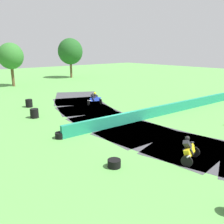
{
  "coord_description": "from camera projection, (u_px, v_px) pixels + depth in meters",
  "views": [
    {
      "loc": [
        -12.21,
        -13.37,
        5.87
      ],
      "look_at": [
        0.13,
        0.85,
        0.9
      ],
      "focal_mm": 38.94,
      "sensor_mm": 36.0,
      "label": 1
    }
  ],
  "objects": [
    {
      "name": "track_asphalt",
      "position": [
        130.0,
        122.0,
        19.76
      ],
      "size": [
        10.8,
        32.8,
        0.01
      ],
      "color": "#3D3D42",
      "rests_on": "ground"
    },
    {
      "name": "safety_barrier",
      "position": [
        164.0,
        110.0,
        22.02
      ],
      "size": [
        20.34,
        1.68,
        0.9
      ],
      "primitive_type": "cube",
      "rotation": [
        0.0,
        0.0,
        4.64
      ],
      "color": "#1E8466",
      "rests_on": "ground"
    },
    {
      "name": "tire_stack_near",
      "position": [
        29.0,
        103.0,
        24.85
      ],
      "size": [
        0.69,
        0.69,
        0.8
      ],
      "color": "black",
      "rests_on": "ground"
    },
    {
      "name": "motorcycle_chase_yellow",
      "position": [
        190.0,
        149.0,
        12.95
      ],
      "size": [
        1.68,
        1.13,
        1.43
      ],
      "color": "black",
      "rests_on": "ground"
    },
    {
      "name": "tire_stack_far",
      "position": [
        114.0,
        163.0,
        12.33
      ],
      "size": [
        0.68,
        0.68,
        0.4
      ],
      "color": "black",
      "rests_on": "ground"
    },
    {
      "name": "tire_stack_mid_b",
      "position": [
        60.0,
        135.0,
        16.29
      ],
      "size": [
        0.68,
        0.68,
        0.4
      ],
      "color": "black",
      "rests_on": "ground"
    },
    {
      "name": "motorcycle_lead_blue",
      "position": [
        95.0,
        99.0,
        25.83
      ],
      "size": [
        1.73,
        1.17,
        1.42
      ],
      "color": "black",
      "rests_on": "ground"
    },
    {
      "name": "tree_mid_rise",
      "position": [
        70.0,
        51.0,
        48.44
      ],
      "size": [
        4.89,
        4.89,
        7.79
      ],
      "color": "brown",
      "rests_on": "ground"
    },
    {
      "name": "ground_plane",
      "position": [
        118.0,
        125.0,
        19.0
      ],
      "size": [
        120.0,
        120.0,
        0.0
      ],
      "primitive_type": "plane",
      "color": "#569947"
    },
    {
      "name": "tree_behind_barrier",
      "position": [
        11.0,
        56.0,
        37.37
      ],
      "size": [
        3.82,
        3.82,
        6.68
      ],
      "color": "brown",
      "rests_on": "ground"
    },
    {
      "name": "tire_stack_mid_a",
      "position": [
        34.0,
        113.0,
        21.01
      ],
      "size": [
        0.71,
        0.71,
        0.8
      ],
      "color": "black",
      "rests_on": "ground"
    }
  ]
}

